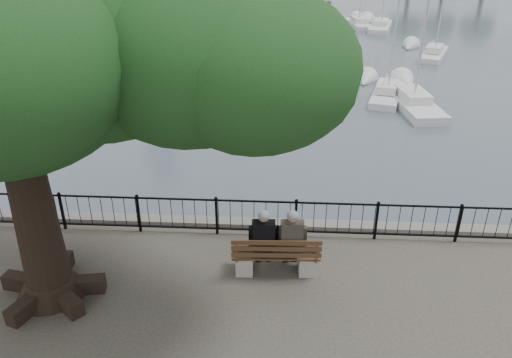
# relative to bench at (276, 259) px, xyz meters

# --- Properties ---
(harbor) EXTENTS (260.00, 260.00, 1.20)m
(harbor) POSITION_rel_bench_xyz_m (-0.54, 2.04, -0.86)
(harbor) COLOR #5C5852
(harbor) RESTS_ON ground
(railing) EXTENTS (22.06, 0.06, 1.00)m
(railing) POSITION_rel_bench_xyz_m (-0.54, 1.54, 0.20)
(railing) COLOR black
(railing) RESTS_ON ground
(bench) EXTENTS (1.99, 0.68, 1.04)m
(bench) POSITION_rel_bench_xyz_m (0.00, 0.00, 0.00)
(bench) COLOR gray
(bench) RESTS_ON ground
(person_left) EXTENTS (0.49, 0.83, 1.65)m
(person_left) POSITION_rel_bench_xyz_m (-0.29, 0.10, 0.40)
(person_left) COLOR black
(person_left) RESTS_ON ground
(person_right) EXTENTS (0.49, 0.83, 1.65)m
(person_right) POSITION_rel_bench_xyz_m (0.33, 0.13, 0.40)
(person_right) COLOR #2A2620
(person_right) RESTS_ON ground
(tree) EXTENTS (9.99, 6.98, 8.16)m
(tree) POSITION_rel_bench_xyz_m (-4.00, -0.91, 5.00)
(tree) COLOR black
(tree) RESTS_ON ground
(sailboat_a) EXTENTS (1.72, 5.75, 10.93)m
(sailboat_a) POSITION_rel_bench_xyz_m (-10.74, 13.32, -1.05)
(sailboat_a) COLOR silver
(sailboat_a) RESTS_ON ground
(sailboat_b) EXTENTS (3.02, 6.26, 14.15)m
(sailboat_b) POSITION_rel_bench_xyz_m (-3.35, 22.09, -0.97)
(sailboat_b) COLOR silver
(sailboat_b) RESTS_ON ground
(sailboat_c) EXTENTS (2.31, 6.02, 12.37)m
(sailboat_c) POSITION_rel_bench_xyz_m (6.49, 15.32, -1.02)
(sailboat_c) COLOR silver
(sailboat_c) RESTS_ON ground
(sailboat_d) EXTENTS (3.13, 5.08, 8.58)m
(sailboat_d) POSITION_rel_bench_xyz_m (10.39, 26.45, -1.08)
(sailboat_d) COLOR silver
(sailboat_d) RESTS_ON ground
(sailboat_e) EXTENTS (3.62, 6.20, 12.27)m
(sailboat_e) POSITION_rel_bench_xyz_m (-12.49, 31.69, -1.02)
(sailboat_e) COLOR silver
(sailboat_e) RESTS_ON ground
(sailboat_f) EXTENTS (3.13, 5.27, 10.23)m
(sailboat_f) POSITION_rel_bench_xyz_m (1.38, 35.78, -1.05)
(sailboat_f) COLOR silver
(sailboat_f) RESTS_ON ground
(sailboat_g) EXTENTS (3.02, 6.12, 10.49)m
(sailboat_g) POSITION_rel_bench_xyz_m (8.43, 37.18, -1.06)
(sailboat_g) COLOR silver
(sailboat_g) RESTS_ON ground
(sailboat_h) EXTENTS (2.17, 5.51, 12.60)m
(sailboat_h) POSITION_rel_bench_xyz_m (-6.15, 42.13, -0.99)
(sailboat_h) COLOR silver
(sailboat_h) RESTS_ON ground
(sailboat_i) EXTENTS (2.08, 5.41, 11.08)m
(sailboat_i) POSITION_rel_bench_xyz_m (6.65, 38.56, -1.03)
(sailboat_i) COLOR silver
(sailboat_i) RESTS_ON ground
(sailboat_j) EXTENTS (2.59, 5.06, 10.21)m
(sailboat_j) POSITION_rel_bench_xyz_m (5.49, 16.75, -1.04)
(sailboat_j) COLOR silver
(sailboat_j) RESTS_ON ground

